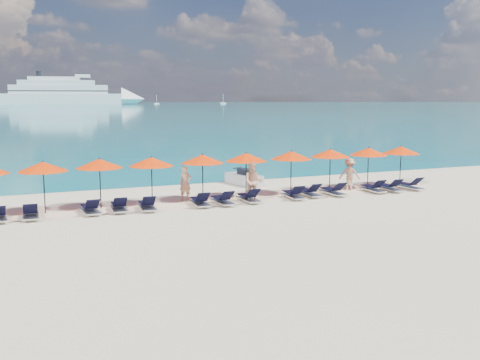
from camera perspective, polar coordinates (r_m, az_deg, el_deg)
name	(u,v)px	position (r m, az deg, el deg)	size (l,w,h in m)	color
ground	(269,219)	(21.91, 3.06, -4.18)	(1400.00, 1400.00, 0.00)	beige
sea	(21,104)	(679.28, -22.33, 7.53)	(1600.00, 1300.00, 0.01)	#1FA9B2
cruise_ship	(75,94)	(579.17, -17.21, 8.74)	(144.28, 52.32, 39.73)	white
sailboat_near	(157,103)	(582.11, -8.88, 8.09)	(5.26, 1.75, 9.64)	white
sailboat_far	(223,103)	(613.35, -1.80, 8.23)	(6.33, 2.11, 11.61)	white
jetski	(244,178)	(30.55, 0.44, 0.18)	(1.46, 2.70, 0.91)	silver
beachgoer_a	(185,184)	(25.94, -5.84, -0.38)	(0.60, 0.39, 1.64)	tan
beachgoer_b	(253,182)	(25.44, 1.43, -0.22)	(0.92, 0.53, 1.89)	tan
beachgoer_c	(350,174)	(29.29, 11.61, 0.61)	(1.11, 0.52, 1.73)	tan
umbrella_1	(43,167)	(24.16, -20.28, 1.35)	(2.10, 2.10, 2.28)	black
umbrella_2	(99,163)	(24.60, -14.77, 1.72)	(2.10, 2.10, 2.28)	black
umbrella_3	(151,162)	(24.82, -9.44, 1.94)	(2.10, 2.10, 2.28)	black
umbrella_4	(203,159)	(25.69, -4.02, 2.26)	(2.10, 2.10, 2.28)	black
umbrella_5	(246,157)	(26.44, 0.66, 2.46)	(2.10, 2.10, 2.28)	black
umbrella_6	(291,155)	(27.46, 5.49, 2.65)	(2.10, 2.10, 2.28)	black
umbrella_7	(330,153)	(28.79, 9.62, 2.84)	(2.10, 2.10, 2.28)	black
umbrella_8	(369,152)	(30.11, 13.55, 2.97)	(2.10, 2.10, 2.28)	black
umbrella_9	(401,150)	(31.52, 16.82, 3.08)	(2.10, 2.10, 2.28)	black
lounger_2	(31,213)	(23.47, -21.44, -3.33)	(0.66, 1.71, 0.66)	silver
lounger_3	(90,209)	(23.65, -15.68, -2.96)	(0.72, 1.73, 0.66)	silver
lounger_4	(119,206)	(23.83, -12.78, -2.77)	(0.74, 1.74, 0.66)	silver
lounger_5	(147,205)	(23.88, -9.88, -2.66)	(0.75, 1.74, 0.66)	silver
lounger_6	(200,201)	(24.49, -4.27, -2.27)	(0.75, 1.74, 0.66)	silver
lounger_7	(223,200)	(24.75, -1.87, -2.14)	(0.68, 1.72, 0.66)	silver
lounger_8	(249,197)	(25.37, 0.93, -1.87)	(0.62, 1.70, 0.66)	silver
lounger_9	(293,194)	(26.34, 5.72, -1.52)	(0.77, 1.75, 0.66)	silver
lounger_10	(309,192)	(27.05, 7.37, -1.29)	(0.65, 1.71, 0.66)	silver
lounger_11	(333,191)	(27.58, 9.93, -1.15)	(0.66, 1.72, 0.66)	silver
lounger_12	(373,188)	(28.93, 14.02, -0.83)	(0.70, 1.73, 0.66)	silver
lounger_13	(390,187)	(29.45, 15.69, -0.73)	(0.68, 1.72, 0.66)	silver
lounger_14	(409,185)	(30.34, 17.63, -0.55)	(0.72, 1.74, 0.66)	silver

